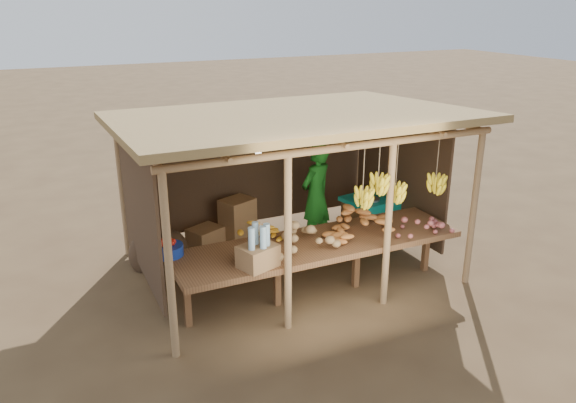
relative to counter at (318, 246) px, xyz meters
name	(u,v)px	position (x,y,z in m)	size (l,w,h in m)	color
ground	(288,267)	(0.00, 0.95, -0.74)	(60.00, 60.00, 0.00)	brown
stall_structure	(293,142)	(0.09, 0.98, 1.18)	(4.70, 3.50, 2.43)	#98744E
counter	(318,246)	(0.00, 0.00, 0.00)	(3.90, 1.05, 0.80)	brown
potato_heap	(294,236)	(-0.41, -0.10, 0.25)	(1.15, 0.69, 0.37)	#98784E
sweet_potato_heap	(363,220)	(0.69, 0.01, 0.24)	(1.05, 0.63, 0.36)	#C07031
onion_heap	(418,220)	(1.38, -0.28, 0.24)	(0.82, 0.49, 0.36)	#A75251
banana_pile	(258,228)	(-0.70, 0.38, 0.23)	(0.56, 0.34, 0.35)	yellow
tomato_basin	(168,249)	(-1.90, 0.42, 0.15)	(0.39, 0.39, 0.21)	navy
bottle_box	(258,251)	(-1.00, -0.35, 0.27)	(0.52, 0.46, 0.55)	olive
vendor	(316,196)	(0.74, 1.48, 0.12)	(0.63, 0.41, 1.72)	#176A1A
tarp_crate	(370,218)	(1.66, 1.29, -0.34)	(0.92, 0.83, 0.98)	brown
carton_stack	(227,228)	(-0.60, 1.98, -0.39)	(1.16, 0.56, 0.80)	olive
burlap_sacks	(158,249)	(-1.75, 1.81, -0.46)	(0.89, 0.47, 0.63)	#473121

